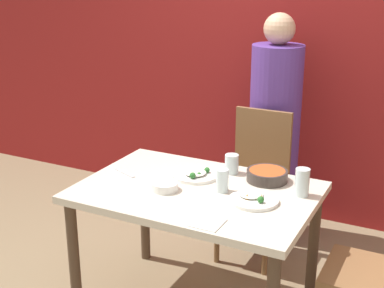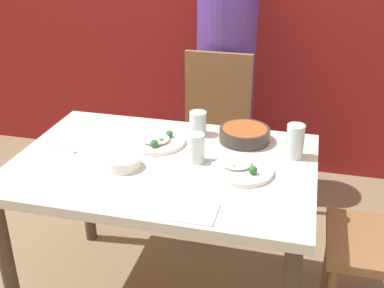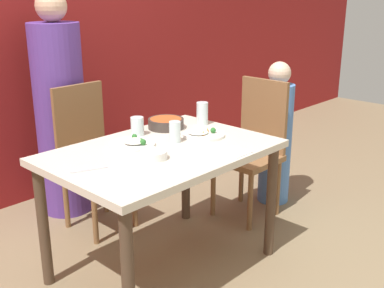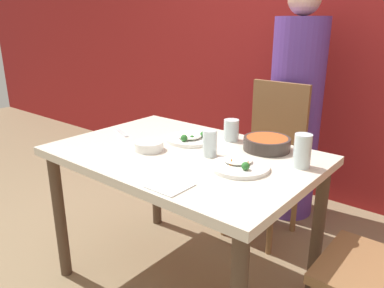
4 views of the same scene
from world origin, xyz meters
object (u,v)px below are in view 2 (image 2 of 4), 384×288
at_px(chair_adult_spot, 213,137).
at_px(bowl_curry, 245,134).
at_px(person_adult, 225,83).
at_px(plate_rice_adult, 241,169).
at_px(glass_water_tall, 295,141).

relative_size(chair_adult_spot, bowl_curry, 4.36).
height_order(person_adult, plate_rice_adult, person_adult).
bearing_deg(person_adult, plate_rice_adult, -76.55).
bearing_deg(chair_adult_spot, person_adult, 90.00).
xyz_separation_m(person_adult, glass_water_tall, (0.46, -0.93, 0.09)).
bearing_deg(person_adult, bowl_curry, -74.01).
xyz_separation_m(person_adult, bowl_curry, (0.24, -0.83, 0.05)).
bearing_deg(chair_adult_spot, plate_rice_adult, -71.02).
xyz_separation_m(chair_adult_spot, glass_water_tall, (0.46, -0.60, 0.30)).
distance_m(chair_adult_spot, bowl_curry, 0.60).
height_order(person_adult, bowl_curry, person_adult).
height_order(person_adult, glass_water_tall, person_adult).
bearing_deg(bowl_curry, person_adult, 105.99).
xyz_separation_m(plate_rice_adult, glass_water_tall, (0.19, 0.18, 0.06)).
xyz_separation_m(chair_adult_spot, plate_rice_adult, (0.27, -0.78, 0.24)).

